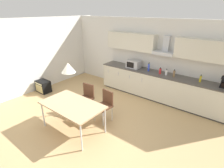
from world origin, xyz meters
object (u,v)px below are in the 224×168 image
Objects in this scene: bottle_blue at (149,67)px; dining_table at (72,106)px; bottle_red at (160,71)px; guitar_amp at (43,86)px; coffee_maker at (224,82)px; bottle_white at (166,72)px; bottle_brown at (174,74)px; bottle_yellow at (200,79)px; pendant_lamp at (68,68)px; microwave at (134,64)px; chair_far_right at (105,103)px; chair_far_left at (87,95)px.

bottle_blue is 0.20× the size of dining_table.
guitar_amp is at bearing -149.83° from bottle_red.
coffee_maker reaches higher than bottle_white.
bottle_brown is 0.48× the size of guitar_amp.
bottle_yellow is 3.70m from dining_table.
coffee_maker is at bearing 0.73° from bottle_blue.
bottle_brown is 3.30m from pendant_lamp.
bottle_blue reaches higher than microwave.
bottle_yellow is at bearing 49.01° from chair_far_right.
bottle_blue is 0.36× the size of chair_far_right.
dining_table is (0.04, -2.93, -0.37)m from microwave.
coffee_maker is 1.43× the size of bottle_white.
bottle_blue is at bearing 177.66° from bottle_brown.
bottle_blue reaches higher than bottle_red.
chair_far_right is at bearing 0.91° from guitar_amp.
bottle_white is 3.16m from dining_table.
bottle_red is (1.03, -0.02, -0.05)m from microwave.
microwave is 1.92× the size of bottle_brown.
bottle_blue is at bearing 33.69° from guitar_amp.
chair_far_right is 2.72× the size of pendant_lamp.
bottle_white is (-0.25, 0.02, -0.02)m from bottle_brown.
bottle_white is 0.13× the size of dining_table.
microwave is 2.20m from chair_far_right.
bottle_red is at bearing -1.38° from microwave.
coffee_maker reaches higher than guitar_amp.
bottle_red is 0.68× the size of pendant_lamp.
coffee_maker is 0.34× the size of chair_far_right.
bottle_white is at bearing -178.42° from coffee_maker.
dining_table is 0.93m from chair_far_left.
coffee_maker is 1.35m from bottle_brown.
bottle_blue is 1.48× the size of bottle_white.
chair_far_right is 3.02m from guitar_amp.
coffee_maker is 3.27m from chair_far_right.
coffee_maker reaches higher than bottle_red.
pendant_lamp is (-0.00, 0.00, 0.98)m from dining_table.
bottle_blue is at bearing 178.60° from bottle_white.
microwave is at bearing 179.81° from bottle_blue.
bottle_brown is 0.26m from bottle_white.
chair_far_right is 1.00× the size of chair_far_left.
bottle_brown is (1.49, -0.04, -0.03)m from microwave.
bottle_blue is at bearing 176.97° from bottle_red.
bottle_brown is 2.38m from chair_far_right.
coffee_maker is 0.58× the size of guitar_amp.
bottle_yellow is 3.75m from pendant_lamp.
coffee_maker is 0.97× the size of bottle_blue.
microwave is at bearing -179.47° from coffee_maker.
bottle_yellow is (-0.59, 0.00, -0.05)m from coffee_maker.
dining_table is at bearing 0.00° from pendant_lamp.
coffee_maker reaches higher than microwave.
bottle_yellow is 2.85m from chair_far_right.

